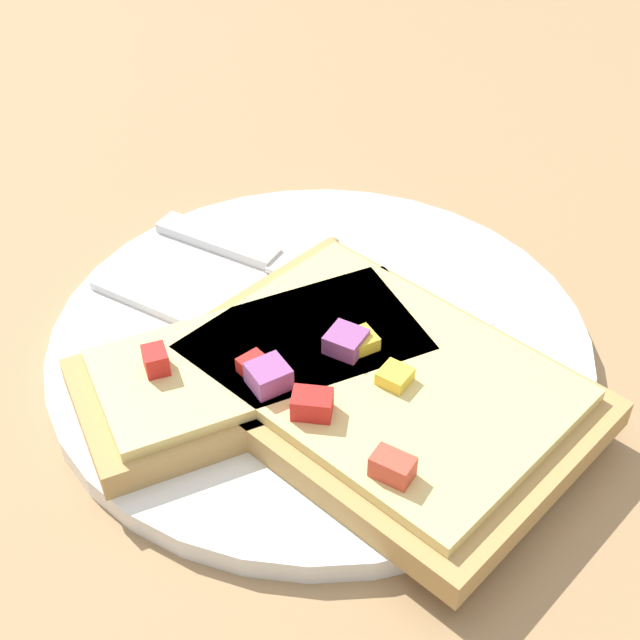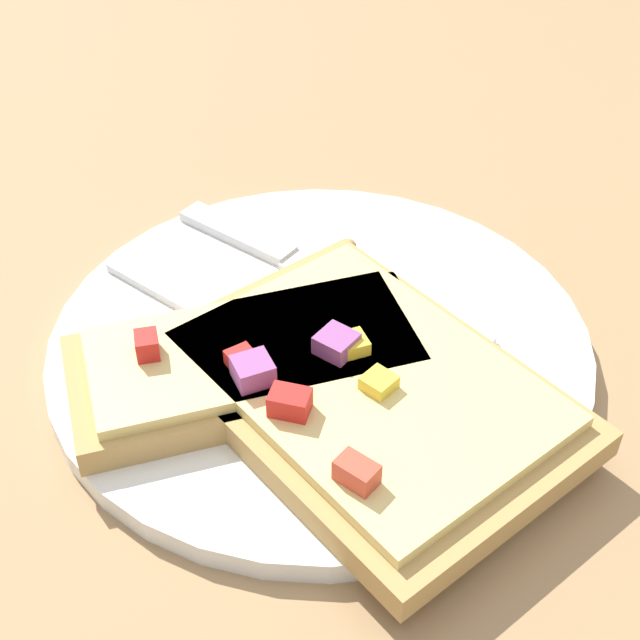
% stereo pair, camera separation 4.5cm
% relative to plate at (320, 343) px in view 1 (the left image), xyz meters
% --- Properties ---
extents(ground_plane, '(4.00, 4.00, 0.00)m').
position_rel_plate_xyz_m(ground_plane, '(0.00, 0.00, -0.01)').
color(ground_plane, '#9E7A51').
extents(plate, '(0.28, 0.28, 0.01)m').
position_rel_plate_xyz_m(plate, '(0.00, 0.00, 0.00)').
color(plate, white).
rests_on(plate, ground).
extents(fork, '(0.11, 0.18, 0.01)m').
position_rel_plate_xyz_m(fork, '(-0.03, 0.00, 0.01)').
color(fork, silver).
rests_on(fork, plate).
extents(knife, '(0.11, 0.19, 0.01)m').
position_rel_plate_xyz_m(knife, '(0.01, 0.06, 0.01)').
color(knife, silver).
rests_on(knife, plate).
extents(pizza_slice_main, '(0.17, 0.21, 0.03)m').
position_rel_plate_xyz_m(pizza_slice_main, '(-0.00, -0.05, 0.02)').
color(pizza_slice_main, tan).
rests_on(pizza_slice_main, plate).
extents(pizza_slice_corner, '(0.18, 0.10, 0.03)m').
position_rel_plate_xyz_m(pizza_slice_corner, '(-0.04, -0.01, 0.02)').
color(pizza_slice_corner, tan).
rests_on(pizza_slice_corner, plate).
extents(crumb_scatter, '(0.14, 0.08, 0.01)m').
position_rel_plate_xyz_m(crumb_scatter, '(0.00, 0.03, 0.01)').
color(crumb_scatter, tan).
rests_on(crumb_scatter, plate).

